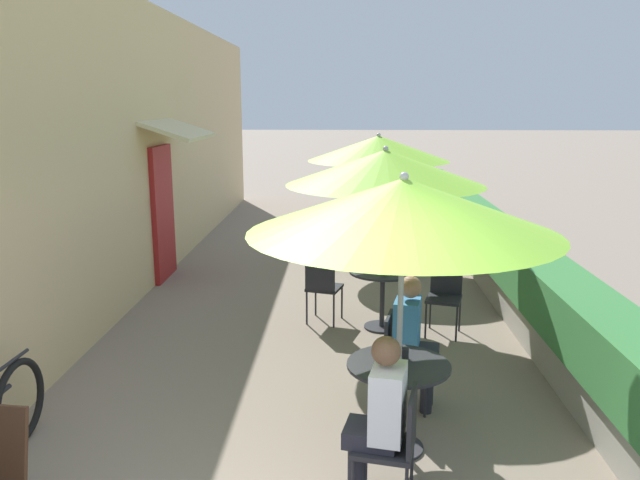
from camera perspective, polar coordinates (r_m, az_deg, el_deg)
The scene contains 19 objects.
cafe_facade_wall at distance 10.61m, azimuth -14.36°, elevation 8.53°, with size 0.98×14.71×4.20m.
planter_hedge at distance 10.68m, azimuth 14.59°, elevation 0.10°, with size 0.60×13.71×1.01m.
patio_table_near at distance 5.14m, azimuth 7.15°, elevation -13.08°, with size 0.82×0.82×0.74m.
patio_umbrella_near at distance 4.70m, azimuth 7.63°, elevation 3.09°, with size 2.37×2.37×2.26m.
cafe_chair_near_left at distance 5.84m, azimuth 7.32°, elevation -10.18°, with size 0.47×0.47×0.87m.
seated_patron_near_left at distance 5.77m, azimuth 8.49°, elevation -8.70°, with size 0.46×0.40×1.25m.
cafe_chair_near_right at distance 4.48m, azimuth 6.89°, elevation -17.62°, with size 0.47×0.47×0.87m.
seated_patron_near_right at distance 4.41m, azimuth 5.46°, elevation -15.57°, with size 0.46×0.40×1.25m.
coffee_cup_near at distance 5.14m, azimuth 7.73°, elevation -10.23°, with size 0.07×0.07×0.09m.
patio_table_mid at distance 7.73m, azimuth 5.74°, elevation -4.16°, with size 0.82×0.82×0.74m.
patio_umbrella_mid at distance 7.44m, azimuth 5.98°, elevation 6.60°, with size 2.37×2.37×2.26m.
cafe_chair_mid_left at distance 7.86m, azimuth 0.24°, elevation -4.07°, with size 0.49×0.49×0.87m.
cafe_chair_mid_right at distance 7.69m, azimuth 11.35°, elevation -4.68°, with size 0.49×0.49×0.87m.
coffee_cup_mid at distance 7.60m, azimuth 6.00°, elevation -2.63°, with size 0.07×0.07×0.09m.
patio_table_far at distance 10.73m, azimuth 5.21°, elevation 0.59°, with size 0.82×0.82×0.74m.
patio_umbrella_far at distance 10.53m, azimuth 5.37°, elevation 8.34°, with size 2.37×2.37×2.26m.
cafe_chair_far_left at distance 11.26m, azimuth 2.40°, elevation 1.03°, with size 0.56×0.56×0.87m.
cafe_chair_far_right at distance 10.25m, azimuth 8.29°, elevation -0.24°, with size 0.56×0.56×0.87m.
coffee_cup_far at distance 10.62m, azimuth 4.99°, elevation 1.75°, with size 0.07×0.07×0.09m.
Camera 1 is at (0.47, -2.93, 2.76)m, focal length 35.00 mm.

